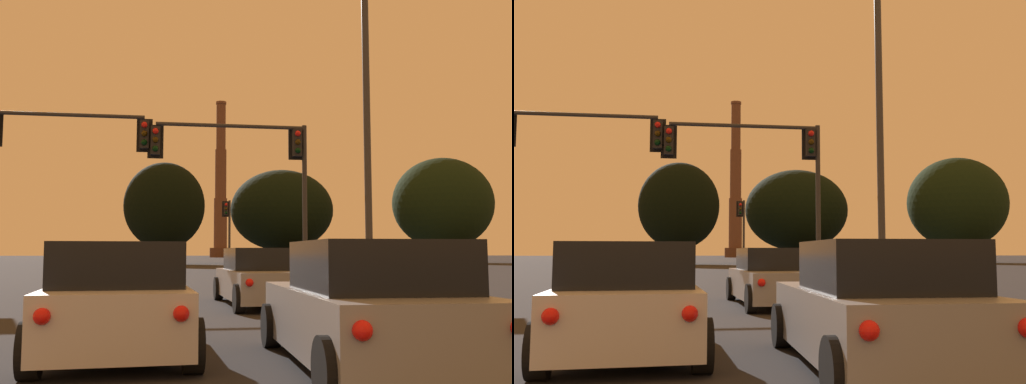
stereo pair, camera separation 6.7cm
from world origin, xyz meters
The scene contains 11 objects.
sedan_right_lane_front centered at (3.00, 14.03, 0.67)m, with size 2.11×4.75×1.43m.
hatchback_center_lane_second centered at (-0.03, 7.17, 0.66)m, with size 2.08×4.17×1.44m.
hatchback_right_lane_second centered at (2.86, 5.62, 0.66)m, with size 1.97×4.13×1.44m.
traffic_light_overhead_left centered at (-3.87, 20.97, 4.89)m, with size 6.05×0.50×6.37m.
traffic_light_overhead_right centered at (3.78, 20.83, 4.70)m, with size 6.05×0.50×6.12m.
traffic_light_far_right centered at (5.46, 46.02, 3.59)m, with size 0.78×0.50×5.46m.
street_lamp centered at (5.59, 14.92, 5.44)m, with size 3.56×0.36×8.85m.
smokestack centered at (16.94, 177.40, 18.55)m, with size 6.33×6.33×47.24m.
treeline_center_left centered at (37.78, 75.16, 8.01)m, with size 13.61×12.25×14.21m.
treeline_right_mid centered at (0.46, 69.81, 6.82)m, with size 9.48×8.53×11.93m.
treeline_far_right centered at (16.20, 78.48, 7.06)m, with size 13.95×12.56×12.54m.
Camera 1 is at (0.56, -0.98, 1.30)m, focal length 42.00 mm.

